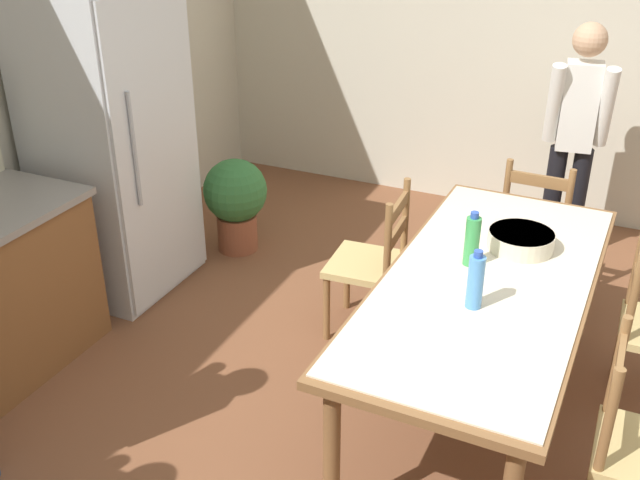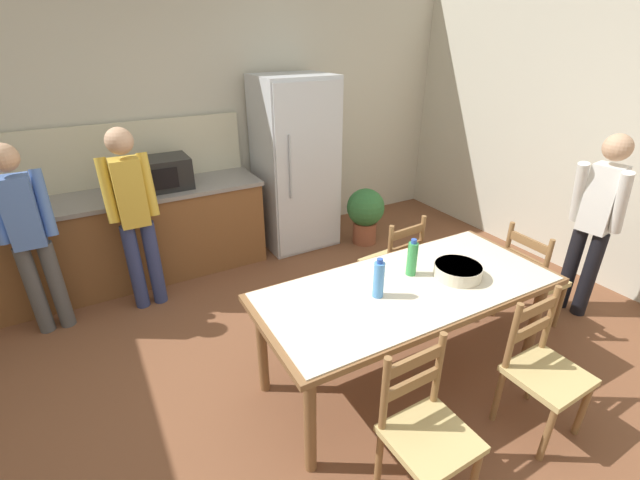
% 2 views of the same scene
% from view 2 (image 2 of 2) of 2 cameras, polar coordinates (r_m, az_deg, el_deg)
% --- Properties ---
extents(ground_plane, '(8.32, 8.32, 0.00)m').
position_cam_2_polar(ground_plane, '(3.23, -1.31, -19.20)').
color(ground_plane, brown).
extents(wall_back, '(6.52, 0.12, 2.90)m').
position_cam_2_polar(wall_back, '(4.86, -17.16, 14.98)').
color(wall_back, beige).
rests_on(wall_back, ground).
extents(wall_right, '(0.12, 5.20, 2.90)m').
position_cam_2_polar(wall_right, '(4.84, 35.59, 11.31)').
color(wall_right, beige).
rests_on(wall_right, ground).
extents(kitchen_counter, '(2.85, 0.66, 0.91)m').
position_cam_2_polar(kitchen_counter, '(4.62, -25.25, 0.03)').
color(kitchen_counter, brown).
rests_on(kitchen_counter, ground).
extents(counter_splashback, '(2.81, 0.03, 0.60)m').
position_cam_2_polar(counter_splashback, '(4.68, -27.43, 9.82)').
color(counter_splashback, beige).
rests_on(counter_splashback, kitchen_counter).
extents(refrigerator, '(0.81, 0.73, 1.90)m').
position_cam_2_polar(refrigerator, '(4.87, -3.28, 10.02)').
color(refrigerator, silver).
rests_on(refrigerator, ground).
extents(microwave, '(0.50, 0.39, 0.30)m').
position_cam_2_polar(microwave, '(4.44, -20.22, 8.37)').
color(microwave, black).
rests_on(microwave, kitchen_counter).
extents(dining_table, '(2.08, 0.94, 0.77)m').
position_cam_2_polar(dining_table, '(2.96, 11.68, -7.24)').
color(dining_table, brown).
rests_on(dining_table, ground).
extents(bottle_near_centre, '(0.07, 0.07, 0.27)m').
position_cam_2_polar(bottle_near_centre, '(2.71, 7.83, -5.20)').
color(bottle_near_centre, '#4C8ED6').
rests_on(bottle_near_centre, dining_table).
extents(bottle_off_centre, '(0.07, 0.07, 0.27)m').
position_cam_2_polar(bottle_off_centre, '(2.99, 12.18, -2.41)').
color(bottle_off_centre, green).
rests_on(bottle_off_centre, dining_table).
extents(serving_bowl, '(0.32, 0.32, 0.09)m').
position_cam_2_polar(serving_bowl, '(3.08, 17.90, -3.86)').
color(serving_bowl, beige).
rests_on(serving_bowl, dining_table).
extents(chair_head_end, '(0.41, 0.43, 0.91)m').
position_cam_2_polar(chair_head_end, '(3.98, 26.25, -4.63)').
color(chair_head_end, olive).
rests_on(chair_head_end, ground).
extents(chair_side_far_right, '(0.45, 0.43, 0.91)m').
position_cam_2_polar(chair_side_far_right, '(3.84, 9.72, -3.22)').
color(chair_side_far_right, olive).
rests_on(chair_side_far_right, ground).
extents(chair_side_near_right, '(0.43, 0.41, 0.91)m').
position_cam_2_polar(chair_side_near_right, '(3.04, 27.57, -15.09)').
color(chair_side_near_right, olive).
rests_on(chair_side_near_right, ground).
extents(chair_side_near_left, '(0.42, 0.40, 0.91)m').
position_cam_2_polar(chair_side_near_left, '(2.47, 13.88, -23.55)').
color(chair_side_near_left, olive).
rests_on(chair_side_near_left, ground).
extents(person_at_sink, '(0.40, 0.28, 1.59)m').
position_cam_2_polar(person_at_sink, '(4.00, -34.40, 0.82)').
color(person_at_sink, '#4C4C4C').
rests_on(person_at_sink, ground).
extents(person_at_counter, '(0.41, 0.28, 1.63)m').
position_cam_2_polar(person_at_counter, '(3.96, -23.58, 3.43)').
color(person_at_counter, navy).
rests_on(person_at_counter, ground).
extents(person_by_table, '(0.30, 0.43, 1.60)m').
position_cam_2_polar(person_by_table, '(4.21, 32.83, 2.37)').
color(person_by_table, black).
rests_on(person_by_table, ground).
extents(potted_plant, '(0.44, 0.44, 0.67)m').
position_cam_2_polar(potted_plant, '(5.05, 6.07, 3.71)').
color(potted_plant, brown).
rests_on(potted_plant, ground).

